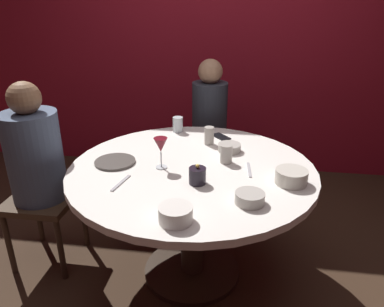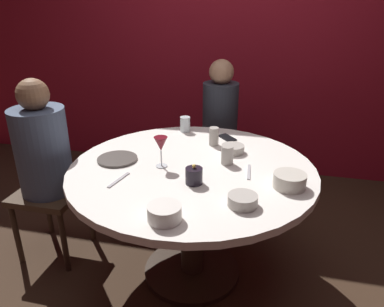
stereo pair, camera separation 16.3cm
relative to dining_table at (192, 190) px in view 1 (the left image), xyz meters
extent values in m
plane|color=#382619|center=(0.00, 0.00, -0.60)|extent=(8.00, 8.00, 0.00)
cube|color=maroon|center=(0.00, 1.68, 0.70)|extent=(6.00, 0.10, 2.60)
cylinder|color=white|center=(0.00, 0.00, 0.13)|extent=(1.38, 1.38, 0.04)
cylinder|color=#332319|center=(0.00, 0.00, -0.24)|extent=(0.14, 0.14, 0.70)
cylinder|color=#2D2116|center=(0.00, 0.00, -0.58)|extent=(0.60, 0.60, 0.03)
cube|color=#3F2D1E|center=(-0.95, 0.00, -0.15)|extent=(0.40, 0.40, 0.04)
cylinder|color=#475670|center=(-0.95, 0.00, 0.15)|extent=(0.33, 0.33, 0.54)
sphere|color=#8C6647|center=(-0.95, 0.00, 0.50)|extent=(0.19, 0.19, 0.19)
cylinder|color=#332319|center=(-1.12, -0.17, -0.38)|extent=(0.04, 0.04, 0.43)
cylinder|color=#332319|center=(-0.78, -0.17, -0.38)|extent=(0.04, 0.04, 0.43)
cylinder|color=#332319|center=(-1.12, 0.17, -0.38)|extent=(0.04, 0.04, 0.43)
cylinder|color=#332319|center=(-0.78, 0.17, -0.38)|extent=(0.04, 0.04, 0.43)
cube|color=#3F2D1E|center=(0.00, 0.97, -0.15)|extent=(0.40, 0.40, 0.04)
cylinder|color=#2D333D|center=(0.00, 0.97, 0.14)|extent=(0.28, 0.28, 0.54)
sphere|color=tan|center=(0.00, 0.97, 0.50)|extent=(0.19, 0.19, 0.19)
cylinder|color=#332319|center=(-0.17, 1.14, -0.38)|extent=(0.04, 0.04, 0.43)
cylinder|color=#332319|center=(-0.17, 0.80, -0.38)|extent=(0.04, 0.04, 0.43)
cylinder|color=#332319|center=(0.17, 1.14, -0.38)|extent=(0.04, 0.04, 0.43)
cylinder|color=#332319|center=(0.17, 0.80, -0.38)|extent=(0.04, 0.04, 0.43)
cylinder|color=black|center=(0.06, -0.19, 0.19)|extent=(0.09, 0.09, 0.08)
sphere|color=#F9D159|center=(0.06, -0.19, 0.24)|extent=(0.02, 0.02, 0.02)
cylinder|color=silver|center=(-0.17, -0.04, 0.15)|extent=(0.06, 0.06, 0.01)
cylinder|color=silver|center=(-0.17, -0.04, 0.20)|extent=(0.01, 0.01, 0.09)
cone|color=maroon|center=(-0.17, -0.04, 0.28)|extent=(0.08, 0.08, 0.08)
cylinder|color=#4C4742|center=(-0.44, -0.01, 0.15)|extent=(0.23, 0.23, 0.01)
cube|color=black|center=(0.13, 0.49, 0.15)|extent=(0.14, 0.15, 0.01)
cylinder|color=#B2ADA3|center=(0.32, -0.35, 0.17)|extent=(0.14, 0.14, 0.05)
cylinder|color=beige|center=(0.53, -0.12, 0.18)|extent=(0.16, 0.16, 0.07)
cylinder|color=silver|center=(0.01, -0.55, 0.18)|extent=(0.15, 0.15, 0.07)
cylinder|color=#B2ADA3|center=(0.20, 0.26, 0.17)|extent=(0.14, 0.14, 0.05)
cylinder|color=silver|center=(-0.18, 0.56, 0.20)|extent=(0.07, 0.07, 0.11)
cylinder|color=#B2ADA3|center=(0.18, 0.08, 0.20)|extent=(0.07, 0.07, 0.11)
cylinder|color=#B2ADA3|center=(0.06, 0.35, 0.20)|extent=(0.06, 0.06, 0.12)
cube|color=#B7B7BC|center=(-0.33, -0.25, 0.15)|extent=(0.05, 0.18, 0.01)
cube|color=#B7B7BC|center=(0.32, 0.00, 0.15)|extent=(0.03, 0.18, 0.01)
camera|label=1|loc=(0.27, -1.83, 1.02)|focal=34.11mm
camera|label=2|loc=(0.43, -1.80, 1.02)|focal=34.11mm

